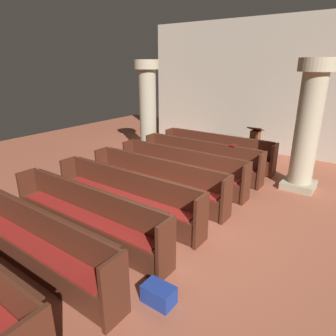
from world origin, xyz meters
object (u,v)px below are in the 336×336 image
object	(u,v)px
pew_row_4	(126,194)
lectern	(254,145)
pew_row_6	(32,240)
kneeler_box_blue	(159,294)
pew_row_1	(200,157)
pew_row_2	(181,167)
pew_row_5	(86,213)
pew_row_3	(156,179)
pillar_far_side	(148,107)
pew_row_0	(217,149)
hymn_book	(233,145)
pillar_aisle_side	(308,125)

from	to	relation	value
pew_row_4	lectern	distance (m)	5.45
pew_row_6	kneeler_box_blue	size ratio (longest dim) A/B	8.51
pew_row_1	lectern	world-z (taller)	lectern
pew_row_1	pew_row_2	bearing A→B (deg)	-90.00
pew_row_2	pew_row_5	distance (m)	3.09
pew_row_3	pillar_far_side	world-z (taller)	pillar_far_side
pew_row_0	lectern	world-z (taller)	lectern
pew_row_5	pew_row_4	bearing A→B (deg)	90.00
pew_row_6	pew_row_4	bearing A→B (deg)	90.00
kneeler_box_blue	hymn_book	bearing A→B (deg)	103.13
pew_row_6	kneeler_box_blue	xyz separation A→B (m)	(2.01, 0.53, -0.36)
pew_row_0	pew_row_1	distance (m)	1.03
pew_row_0	kneeler_box_blue	xyz separation A→B (m)	(2.01, -5.65, -0.36)
lectern	hymn_book	distance (m)	2.19
pillar_far_side	hymn_book	size ratio (longest dim) A/B	17.16
pew_row_5	hymn_book	size ratio (longest dim) A/B	19.74
lectern	kneeler_box_blue	world-z (taller)	lectern
pew_row_5	pillar_aisle_side	size ratio (longest dim) A/B	1.15
pillar_aisle_side	pew_row_1	bearing A→B (deg)	-168.16
pillar_far_side	hymn_book	world-z (taller)	pillar_far_side
pillar_aisle_side	kneeler_box_blue	size ratio (longest dim) A/B	7.40
pew_row_0	hymn_book	size ratio (longest dim) A/B	19.74
pillar_aisle_side	kneeler_box_blue	distance (m)	5.41
pew_row_1	pew_row_5	distance (m)	4.12
hymn_book	lectern	bearing A→B (deg)	93.88
pew_row_6	pillar_far_side	xyz separation A→B (m)	(-2.54, 5.92, 1.16)
pew_row_1	pew_row_6	size ratio (longest dim) A/B	1.00
pew_row_4	lectern	size ratio (longest dim) A/B	3.35
pillar_aisle_side	lectern	xyz separation A→B (m)	(-1.85, 1.77, -1.19)
pew_row_0	pew_row_5	world-z (taller)	same
pew_row_1	pillar_far_side	bearing A→B (deg)	163.21
hymn_book	kneeler_box_blue	xyz separation A→B (m)	(1.12, -4.80, -0.82)
pew_row_1	pillar_aisle_side	distance (m)	2.89
pew_row_1	pillar_far_side	distance (m)	2.89
pillar_far_side	pew_row_5	bearing A→B (deg)	-62.56
hymn_book	pew_row_3	bearing A→B (deg)	-111.51
pew_row_1	pillar_far_side	world-z (taller)	pillar_far_side
pew_row_0	pew_row_6	size ratio (longest dim) A/B	1.00
pew_row_3	hymn_book	distance (m)	2.46
pew_row_0	pew_row_5	bearing A→B (deg)	-90.00
pew_row_2	pew_row_6	bearing A→B (deg)	-90.00
pew_row_3	pew_row_5	xyz separation A→B (m)	(0.00, -2.06, 0.00)
pew_row_5	pew_row_1	bearing A→B (deg)	90.00
pillar_aisle_side	hymn_book	bearing A→B (deg)	-168.14
pillar_aisle_side	lectern	distance (m)	2.82
pillar_far_side	pillar_aisle_side	bearing A→B (deg)	-2.50
pew_row_0	hymn_book	distance (m)	1.31
pew_row_4	pew_row_1	bearing A→B (deg)	90.00
pew_row_6	pillar_far_side	distance (m)	6.54
pew_row_1	pew_row_3	distance (m)	2.06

